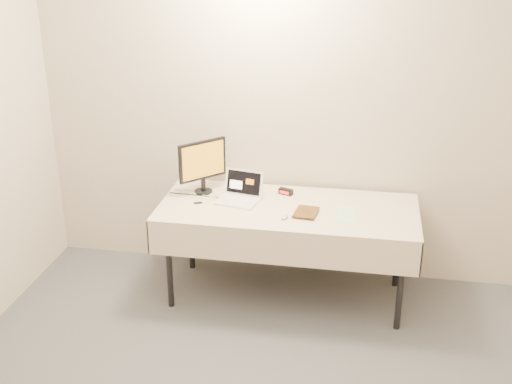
% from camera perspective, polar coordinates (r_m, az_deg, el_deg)
% --- Properties ---
extents(back_wall, '(4.00, 0.10, 2.70)m').
position_cam_1_polar(back_wall, '(4.85, 3.70, 7.47)').
color(back_wall, beige).
rests_on(back_wall, ground).
extents(table, '(1.86, 0.81, 0.74)m').
position_cam_1_polar(table, '(4.65, 2.85, -2.02)').
color(table, black).
rests_on(table, ground).
extents(laptop, '(0.34, 0.31, 0.20)m').
position_cam_1_polar(laptop, '(4.72, -1.42, -0.13)').
color(laptop, white).
rests_on(laptop, table).
extents(monitor, '(0.29, 0.30, 0.41)m').
position_cam_1_polar(monitor, '(4.80, -4.78, 2.62)').
color(monitor, black).
rests_on(monitor, table).
extents(book, '(0.16, 0.04, 0.21)m').
position_cam_1_polar(book, '(4.49, 3.52, -0.62)').
color(book, brown).
rests_on(book, table).
extents(alarm_clock, '(0.11, 0.08, 0.04)m').
position_cam_1_polar(alarm_clock, '(4.83, 2.66, 0.04)').
color(alarm_clock, black).
rests_on(alarm_clock, table).
extents(clicker, '(0.06, 0.09, 0.02)m').
position_cam_1_polar(clicker, '(4.44, 2.55, -2.21)').
color(clicker, silver).
rests_on(clicker, table).
extents(paper_form, '(0.12, 0.29, 0.00)m').
position_cam_1_polar(paper_form, '(4.55, 7.99, -1.96)').
color(paper_form, '#C2E7B8').
rests_on(paper_form, table).
extents(usb_dongle, '(0.06, 0.04, 0.01)m').
position_cam_1_polar(usb_dongle, '(4.69, -5.18, -0.96)').
color(usb_dongle, black).
rests_on(usb_dongle, table).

